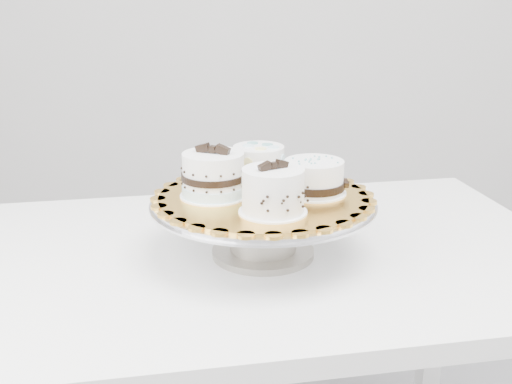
{
  "coord_description": "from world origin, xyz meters",
  "views": [
    {
      "loc": [
        -0.13,
        -0.93,
        1.23
      ],
      "look_at": [
        -0.05,
        0.17,
        0.87
      ],
      "focal_mm": 45.0,
      "sensor_mm": 36.0,
      "label": 1
    }
  ],
  "objects": [
    {
      "name": "cake_stand",
      "position": [
        -0.04,
        0.16,
        0.83
      ],
      "size": [
        0.41,
        0.41,
        0.11
      ],
      "color": "gray",
      "rests_on": "table"
    },
    {
      "name": "table",
      "position": [
        -0.01,
        0.18,
        0.66
      ],
      "size": [
        1.2,
        0.87,
        0.75
      ],
      "rotation": [
        0.0,
        0.0,
        0.11
      ],
      "color": "white",
      "rests_on": "floor"
    },
    {
      "name": "cake_dots",
      "position": [
        -0.04,
        0.24,
        0.9
      ],
      "size": [
        0.12,
        0.12,
        0.07
      ],
      "rotation": [
        0.0,
        0.0,
        0.16
      ],
      "color": "white",
      "rests_on": "cake_board"
    },
    {
      "name": "cake_swirl",
      "position": [
        -0.03,
        0.06,
        0.9
      ],
      "size": [
        0.14,
        0.14,
        0.09
      ],
      "rotation": [
        0.0,
        0.0,
        0.49
      ],
      "color": "white",
      "rests_on": "cake_board"
    },
    {
      "name": "cake_board",
      "position": [
        -0.04,
        0.16,
        0.86
      ],
      "size": [
        0.41,
        0.41,
        0.01
      ],
      "primitive_type": "cylinder",
      "rotation": [
        0.0,
        0.0,
        0.09
      ],
      "color": "orange",
      "rests_on": "cake_stand"
    },
    {
      "name": "cake_ribbon",
      "position": [
        0.05,
        0.16,
        0.89
      ],
      "size": [
        0.13,
        0.12,
        0.06
      ],
      "rotation": [
        0.0,
        0.0,
        0.16
      ],
      "color": "white",
      "rests_on": "cake_board"
    },
    {
      "name": "cake_banded",
      "position": [
        -0.13,
        0.16,
        0.9
      ],
      "size": [
        0.15,
        0.15,
        0.1
      ],
      "rotation": [
        0.0,
        0.0,
        -0.45
      ],
      "color": "white",
      "rests_on": "cake_board"
    }
  ]
}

